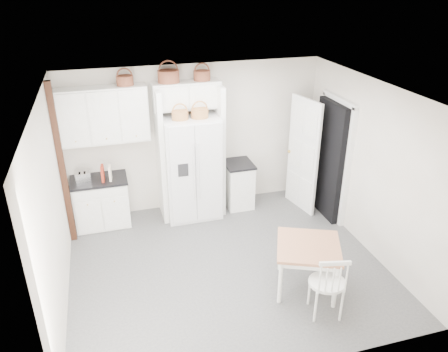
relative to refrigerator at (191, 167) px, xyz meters
name	(u,v)px	position (x,y,z in m)	size (l,w,h in m)	color
floor	(226,264)	(0.15, -1.65, -0.91)	(4.50, 4.50, 0.00)	#3F3F3F
ceiling	(227,94)	(0.15, -1.65, 1.69)	(4.50, 4.50, 0.00)	white
wall_back	(195,138)	(0.15, 0.35, 0.39)	(4.50, 4.50, 0.00)	#BFB3A2
wall_left	(52,210)	(-2.10, -1.65, 0.39)	(4.00, 4.00, 0.00)	#BFB3A2
wall_right	(370,168)	(2.40, -1.65, 0.39)	(4.00, 4.00, 0.00)	#BFB3A2
refrigerator	(191,167)	(0.00, 0.00, 0.00)	(0.94, 0.75, 1.81)	silver
base_cab_left	(102,203)	(-1.56, 0.05, -0.50)	(0.88, 0.56, 0.82)	silver
base_cab_right	(238,185)	(0.88, 0.05, -0.50)	(0.46, 0.56, 0.81)	silver
dining_table	(307,266)	(1.06, -2.43, -0.56)	(0.83, 0.83, 0.69)	#A26646
windsor_chair	(327,282)	(1.07, -2.95, -0.43)	(0.46, 0.42, 0.95)	silver
counter_left	(99,180)	(-1.56, 0.05, -0.07)	(0.92, 0.60, 0.04)	black
counter_right	(239,164)	(0.88, 0.05, -0.07)	(0.50, 0.59, 0.04)	black
toaster	(83,178)	(-1.80, 0.01, 0.03)	(0.24, 0.14, 0.16)	silver
cookbook_red	(103,173)	(-1.48, -0.03, 0.08)	(0.04, 0.18, 0.27)	#A02A18
cookbook_cream	(110,173)	(-1.36, -0.03, 0.07)	(0.04, 0.16, 0.25)	beige
basket_upper_c	(125,81)	(-0.97, 0.18, 1.52)	(0.26, 0.26, 0.15)	brown
basket_bridge_a	(169,76)	(-0.28, 0.18, 1.54)	(0.35, 0.35, 0.20)	brown
basket_bridge_b	(202,75)	(0.27, 0.18, 1.52)	(0.28, 0.28, 0.16)	brown
basket_fridge_a	(180,115)	(-0.17, -0.10, 0.98)	(0.27, 0.27, 0.14)	#9A5F2C
basket_fridge_b	(200,113)	(0.15, -0.10, 0.98)	(0.28, 0.28, 0.15)	#9A5F2C
upper_cabinet	(104,115)	(-1.35, 0.18, 0.99)	(1.40, 0.34, 0.90)	silver
bridge_cabinet	(187,95)	(0.00, 0.18, 1.22)	(1.12, 0.34, 0.45)	silver
fridge_panel_left	(160,156)	(-0.51, 0.05, 0.24)	(0.08, 0.60, 2.30)	silver
fridge_panel_right	(219,150)	(0.51, 0.05, 0.24)	(0.08, 0.60, 2.30)	silver
trim_post	(62,166)	(-2.05, -0.30, 0.39)	(0.09, 0.09, 2.60)	black
doorway_void	(331,160)	(2.31, -0.65, 0.12)	(0.18, 0.85, 2.05)	black
door_slab	(303,155)	(1.95, -0.31, 0.12)	(0.80, 0.04, 2.05)	white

